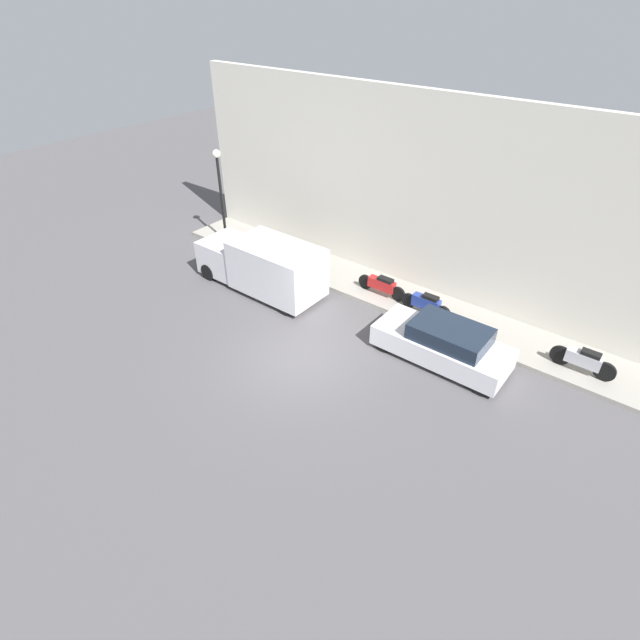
{
  "coord_description": "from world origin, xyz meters",
  "views": [
    {
      "loc": [
        -9.33,
        -8.14,
        9.99
      ],
      "look_at": [
        1.35,
        0.25,
        0.6
      ],
      "focal_mm": 28.0,
      "sensor_mm": 36.0,
      "label": 1
    }
  ],
  "objects_px": {
    "parked_car": "(443,343)",
    "streetlamp": "(220,182)",
    "scooter_silver": "(584,360)",
    "motorcycle_black": "(278,249)",
    "motorcycle_red": "(382,285)",
    "motorcycle_blue": "(426,303)",
    "delivery_van": "(261,264)"
  },
  "relations": [
    {
      "from": "delivery_van",
      "to": "streetlamp",
      "type": "xyz_separation_m",
      "value": [
        1.77,
        3.93,
        1.86
      ]
    },
    {
      "from": "motorcycle_red",
      "to": "parked_car",
      "type": "bearing_deg",
      "value": -119.66
    },
    {
      "from": "motorcycle_blue",
      "to": "motorcycle_red",
      "type": "bearing_deg",
      "value": 86.18
    },
    {
      "from": "parked_car",
      "to": "scooter_silver",
      "type": "height_order",
      "value": "parked_car"
    },
    {
      "from": "delivery_van",
      "to": "motorcycle_blue",
      "type": "bearing_deg",
      "value": -70.57
    },
    {
      "from": "scooter_silver",
      "to": "motorcycle_red",
      "type": "bearing_deg",
      "value": 89.56
    },
    {
      "from": "delivery_van",
      "to": "motorcycle_red",
      "type": "distance_m",
      "value": 4.6
    },
    {
      "from": "motorcycle_red",
      "to": "delivery_van",
      "type": "bearing_deg",
      "value": 118.91
    },
    {
      "from": "parked_car",
      "to": "motorcycle_red",
      "type": "relative_size",
      "value": 2.1
    },
    {
      "from": "parked_car",
      "to": "motorcycle_red",
      "type": "distance_m",
      "value": 4.0
    },
    {
      "from": "delivery_van",
      "to": "streetlamp",
      "type": "relative_size",
      "value": 1.28
    },
    {
      "from": "streetlamp",
      "to": "scooter_silver",
      "type": "bearing_deg",
      "value": -88.51
    },
    {
      "from": "parked_car",
      "to": "motorcycle_black",
      "type": "bearing_deg",
      "value": 78.36
    },
    {
      "from": "scooter_silver",
      "to": "motorcycle_black",
      "type": "bearing_deg",
      "value": 90.88
    },
    {
      "from": "parked_car",
      "to": "scooter_silver",
      "type": "relative_size",
      "value": 2.23
    },
    {
      "from": "motorcycle_red",
      "to": "scooter_silver",
      "type": "height_order",
      "value": "scooter_silver"
    },
    {
      "from": "delivery_van",
      "to": "streetlamp",
      "type": "bearing_deg",
      "value": 65.77
    },
    {
      "from": "delivery_van",
      "to": "streetlamp",
      "type": "distance_m",
      "value": 4.69
    },
    {
      "from": "parked_car",
      "to": "streetlamp",
      "type": "height_order",
      "value": "streetlamp"
    },
    {
      "from": "motorcycle_red",
      "to": "streetlamp",
      "type": "bearing_deg",
      "value": 93.22
    },
    {
      "from": "scooter_silver",
      "to": "streetlamp",
      "type": "xyz_separation_m",
      "value": [
        -0.39,
        15.04,
        2.3
      ]
    },
    {
      "from": "motorcycle_black",
      "to": "scooter_silver",
      "type": "height_order",
      "value": "scooter_silver"
    },
    {
      "from": "motorcycle_red",
      "to": "motorcycle_black",
      "type": "distance_m",
      "value": 4.98
    },
    {
      "from": "delivery_van",
      "to": "motorcycle_black",
      "type": "height_order",
      "value": "delivery_van"
    },
    {
      "from": "parked_car",
      "to": "delivery_van",
      "type": "relative_size",
      "value": 0.8
    },
    {
      "from": "parked_car",
      "to": "motorcycle_black",
      "type": "relative_size",
      "value": 1.95
    },
    {
      "from": "parked_car",
      "to": "motorcycle_black",
      "type": "distance_m",
      "value": 8.62
    },
    {
      "from": "parked_car",
      "to": "motorcycle_blue",
      "type": "distance_m",
      "value": 2.43
    },
    {
      "from": "delivery_van",
      "to": "motorcycle_blue",
      "type": "xyz_separation_m",
      "value": [
        2.09,
        -5.92,
        -0.47
      ]
    },
    {
      "from": "motorcycle_black",
      "to": "streetlamp",
      "type": "height_order",
      "value": "streetlamp"
    },
    {
      "from": "delivery_van",
      "to": "motorcycle_blue",
      "type": "distance_m",
      "value": 6.29
    },
    {
      "from": "parked_car",
      "to": "motorcycle_red",
      "type": "xyz_separation_m",
      "value": [
        1.98,
        3.47,
        -0.09
      ]
    }
  ]
}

